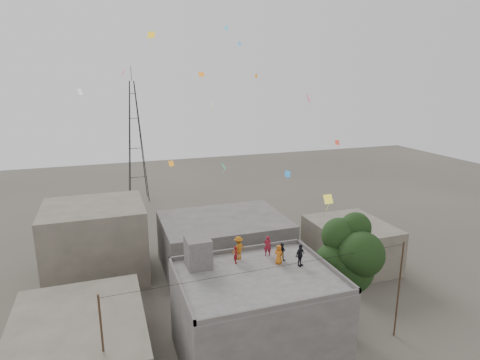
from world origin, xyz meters
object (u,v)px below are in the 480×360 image
object	(u,v)px
person_red_adult	(268,246)
transmission_tower	(135,142)
stair_head_box	(198,252)
tree	(350,256)
person_dark_adult	(300,255)

from	to	relation	value
person_red_adult	transmission_tower	bearing A→B (deg)	-62.42
stair_head_box	tree	distance (m)	10.80
tree	person_dark_adult	size ratio (longest dim) A/B	5.91
stair_head_box	transmission_tower	size ratio (longest dim) A/B	0.10
tree	transmission_tower	distance (m)	41.12
tree	person_red_adult	distance (m)	5.95
stair_head_box	transmission_tower	distance (m)	37.46
tree	transmission_tower	size ratio (longest dim) A/B	0.45
person_red_adult	person_dark_adult	size ratio (longest dim) A/B	0.97
stair_head_box	transmission_tower	xyz separation A→B (m)	(-0.80, 37.40, 1.97)
tree	stair_head_box	bearing A→B (deg)	169.26
transmission_tower	person_red_adult	bearing A→B (deg)	-81.14
stair_head_box	person_red_adult	world-z (taller)	stair_head_box
transmission_tower	person_dark_adult	bearing A→B (deg)	-79.62
transmission_tower	person_dark_adult	distance (m)	40.32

